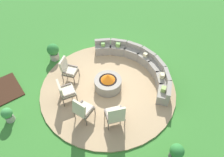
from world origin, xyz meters
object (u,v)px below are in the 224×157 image
(lounge_chair_front_left, at_px, (68,69))
(potted_plant_4, at_px, (53,51))
(fire_pit, at_px, (108,83))
(lounge_chair_front_right, at_px, (65,91))
(lounge_chair_back_right, at_px, (115,115))
(potted_plant_2, at_px, (176,152))
(lounge_chair_back_left, at_px, (82,110))
(potted_plant_0, at_px, (8,115))
(curved_stone_bench, at_px, (139,63))

(lounge_chair_front_left, bearing_deg, potted_plant_4, -130.00)
(potted_plant_4, bearing_deg, fire_pit, 17.37)
(lounge_chair_front_right, bearing_deg, lounge_chair_back_right, 36.16)
(potted_plant_2, bearing_deg, potted_plant_4, -172.01)
(potted_plant_4, bearing_deg, lounge_chair_front_right, -15.96)
(fire_pit, distance_m, lounge_chair_front_left, 1.71)
(fire_pit, xyz_separation_m, potted_plant_4, (-2.94, -0.92, 0.10))
(fire_pit, distance_m, potted_plant_4, 3.08)
(lounge_chair_front_left, bearing_deg, lounge_chair_back_right, 57.64)
(fire_pit, relative_size, lounge_chair_front_left, 1.04)
(lounge_chair_front_right, relative_size, potted_plant_2, 1.53)
(fire_pit, xyz_separation_m, lounge_chair_back_left, (0.68, -1.56, 0.28))
(fire_pit, distance_m, potted_plant_2, 3.54)
(lounge_chair_back_right, bearing_deg, potted_plant_0, 162.51)
(potted_plant_4, bearing_deg, lounge_chair_back_left, -10.06)
(lounge_chair_front_right, height_order, lounge_chair_back_left, lounge_chair_back_left)
(curved_stone_bench, xyz_separation_m, lounge_chair_front_right, (-0.30, -3.40, 0.27))
(curved_stone_bench, xyz_separation_m, lounge_chair_front_left, (-1.23, -2.77, 0.27))
(potted_plant_2, xyz_separation_m, potted_plant_4, (-6.48, -0.91, 0.08))
(fire_pit, xyz_separation_m, lounge_chair_front_left, (-1.36, -1.01, 0.26))
(curved_stone_bench, xyz_separation_m, potted_plant_2, (3.68, -1.77, 0.04))
(potted_plant_0, bearing_deg, lounge_chair_front_left, 100.17)
(lounge_chair_front_right, xyz_separation_m, potted_plant_0, (-0.45, -2.04, -0.26))
(lounge_chair_front_left, xyz_separation_m, lounge_chair_back_right, (2.87, 0.22, 0.01))
(fire_pit, xyz_separation_m, curved_stone_bench, (-0.13, 1.76, -0.01))
(lounge_chair_back_left, xyz_separation_m, potted_plant_2, (2.86, 1.55, -0.26))
(potted_plant_2, bearing_deg, lounge_chair_back_left, -151.56)
(potted_plant_0, xyz_separation_m, potted_plant_4, (-2.05, 2.76, 0.11))
(lounge_chair_back_right, relative_size, potted_plant_2, 1.57)
(fire_pit, bearing_deg, lounge_chair_back_right, -27.45)
(potted_plant_4, bearing_deg, potted_plant_0, -53.33)
(lounge_chair_back_right, bearing_deg, lounge_chair_front_right, 135.76)
(curved_stone_bench, xyz_separation_m, lounge_chair_back_right, (1.64, -2.54, 0.28))
(lounge_chair_front_left, xyz_separation_m, lounge_chair_back_left, (2.04, -0.55, 0.02))
(potted_plant_0, bearing_deg, potted_plant_4, 126.67)
(potted_plant_0, distance_m, potted_plant_2, 5.75)
(lounge_chair_back_left, xyz_separation_m, lounge_chair_back_right, (0.83, 0.78, -0.01))
(lounge_chair_front_left, bearing_deg, lounge_chair_back_left, 38.01)
(curved_stone_bench, height_order, potted_plant_4, potted_plant_4)
(lounge_chair_back_left, bearing_deg, lounge_chair_front_right, 161.64)
(lounge_chair_front_left, relative_size, lounge_chair_back_right, 0.98)
(lounge_chair_front_left, relative_size, potted_plant_0, 1.68)
(lounge_chair_front_right, distance_m, potted_plant_2, 4.30)
(lounge_chair_front_right, xyz_separation_m, lounge_chair_back_left, (1.11, 0.07, 0.03))
(curved_stone_bench, relative_size, lounge_chair_front_left, 4.19)
(fire_pit, bearing_deg, potted_plant_4, -162.63)
(lounge_chair_front_left, distance_m, lounge_chair_front_right, 1.12)
(lounge_chair_back_left, bearing_deg, lounge_chair_front_left, 142.62)
(potted_plant_0, bearing_deg, lounge_chair_back_right, 50.46)
(lounge_chair_front_right, relative_size, lounge_chair_back_left, 0.91)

